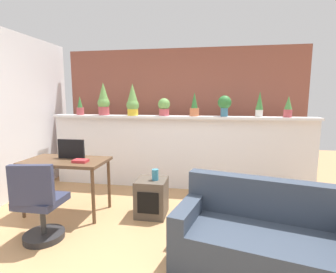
% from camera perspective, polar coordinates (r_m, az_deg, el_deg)
% --- Properties ---
extents(ground_plane, '(12.00, 12.00, 0.00)m').
position_cam_1_polar(ground_plane, '(2.91, -3.79, -24.28)').
color(ground_plane, tan).
extents(divider_wall, '(4.51, 0.16, 1.24)m').
position_cam_1_polar(divider_wall, '(4.52, 2.09, -3.73)').
color(divider_wall, silver).
rests_on(divider_wall, ground).
extents(plant_shelf, '(4.51, 0.29, 0.04)m').
position_cam_1_polar(plant_shelf, '(4.39, 2.07, 4.32)').
color(plant_shelf, silver).
rests_on(plant_shelf, divider_wall).
extents(brick_wall_behind, '(4.51, 0.10, 2.50)m').
position_cam_1_polar(brick_wall_behind, '(5.02, 3.06, 4.78)').
color(brick_wall_behind, brown).
rests_on(brick_wall_behind, ground).
extents(potted_plant_0, '(0.13, 0.13, 0.33)m').
position_cam_1_polar(potted_plant_0, '(4.94, -18.93, 6.19)').
color(potted_plant_0, '#B7474C').
rests_on(potted_plant_0, plant_shelf).
extents(potted_plant_1, '(0.21, 0.21, 0.57)m').
position_cam_1_polar(potted_plant_1, '(4.74, -14.11, 7.87)').
color(potted_plant_1, '#B7474C').
rests_on(potted_plant_1, plant_shelf).
extents(potted_plant_2, '(0.22, 0.22, 0.55)m').
position_cam_1_polar(potted_plant_2, '(4.51, -7.86, 7.81)').
color(potted_plant_2, gold).
rests_on(potted_plant_2, plant_shelf).
extents(potted_plant_3, '(0.21, 0.21, 0.30)m').
position_cam_1_polar(potted_plant_3, '(4.45, -0.88, 6.66)').
color(potted_plant_3, '#B7474C').
rests_on(potted_plant_3, plant_shelf).
extents(potted_plant_4, '(0.16, 0.16, 0.40)m').
position_cam_1_polar(potted_plant_4, '(4.35, 5.86, 6.72)').
color(potted_plant_4, '#C66B42').
rests_on(potted_plant_4, plant_shelf).
extents(potted_plant_5, '(0.22, 0.22, 0.34)m').
position_cam_1_polar(potted_plant_5, '(4.36, 12.42, 7.08)').
color(potted_plant_5, '#386B84').
rests_on(potted_plant_5, plant_shelf).
extents(potted_plant_6, '(0.12, 0.12, 0.41)m').
position_cam_1_polar(potted_plant_6, '(4.43, 19.63, 6.81)').
color(potted_plant_6, silver).
rests_on(potted_plant_6, plant_shelf).
extents(potted_plant_7, '(0.13, 0.13, 0.33)m').
position_cam_1_polar(potted_plant_7, '(4.49, 25.10, 5.93)').
color(potted_plant_7, '#B7474C').
rests_on(potted_plant_7, plant_shelf).
extents(desk, '(1.10, 0.60, 0.75)m').
position_cam_1_polar(desk, '(3.78, -21.66, -6.04)').
color(desk, brown).
rests_on(desk, ground).
extents(tv_monitor, '(0.38, 0.04, 0.27)m').
position_cam_1_polar(tv_monitor, '(3.78, -20.68, -2.60)').
color(tv_monitor, black).
rests_on(tv_monitor, desk).
extents(office_chair, '(0.48, 0.48, 0.91)m').
position_cam_1_polar(office_chair, '(3.22, -26.58, -14.06)').
color(office_chair, '#262628').
rests_on(office_chair, ground).
extents(side_cube_shelf, '(0.40, 0.41, 0.50)m').
position_cam_1_polar(side_cube_shelf, '(3.57, -3.68, -13.32)').
color(side_cube_shelf, '#4C4238').
rests_on(side_cube_shelf, ground).
extents(vase_on_shelf, '(0.09, 0.09, 0.15)m').
position_cam_1_polar(vase_on_shelf, '(3.44, -2.86, -8.46)').
color(vase_on_shelf, teal).
rests_on(vase_on_shelf, side_cube_shelf).
extents(book_on_desk, '(0.19, 0.13, 0.04)m').
position_cam_1_polar(book_on_desk, '(3.54, -18.84, -5.15)').
color(book_on_desk, '#B22D33').
rests_on(book_on_desk, desk).
extents(couch, '(1.69, 1.10, 0.80)m').
position_cam_1_polar(couch, '(2.68, 20.37, -20.93)').
color(couch, '#333D4C').
rests_on(couch, ground).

